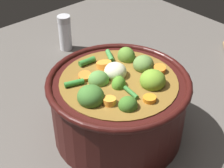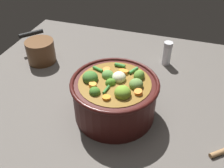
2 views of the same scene
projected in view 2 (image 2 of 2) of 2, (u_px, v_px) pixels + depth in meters
The scene contains 4 objects.
ground_plane at pixel (114, 113), 0.77m from camera, with size 1.10×1.10×0.00m, color #514C47.
cooking_pot at pixel (115, 97), 0.73m from camera, with size 0.25×0.25×0.15m.
salt_shaker at pixel (167, 53), 0.96m from camera, with size 0.03×0.03×0.09m.
small_saucepan at pixel (40, 51), 0.98m from camera, with size 0.17×0.17×0.09m.
Camera 2 is at (0.53, 0.16, 0.55)m, focal length 40.38 mm.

